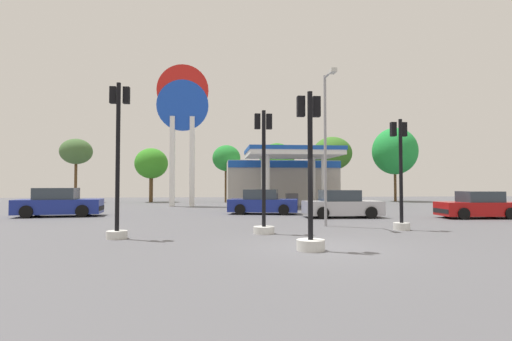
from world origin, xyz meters
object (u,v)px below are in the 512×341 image
(traffic_signal_2, at_px, (118,174))
(tree_0, at_px, (76,152))
(car_3, at_px, (59,203))
(traffic_signal_0, at_px, (400,184))
(tree_4, at_px, (332,154))
(station_pole_sign, at_px, (183,116))
(tree_5, at_px, (395,151))
(tree_2, at_px, (226,159))
(tree_1, at_px, (151,164))
(traffic_signal_3, at_px, (264,189))
(corner_streetlamp, at_px, (327,134))
(car_1, at_px, (263,203))
(tree_3, at_px, (277,161))
(car_2, at_px, (342,205))
(traffic_signal_1, at_px, (310,196))
(car_0, at_px, (478,206))

(traffic_signal_2, distance_m, tree_0, 30.01)
(car_3, bearing_deg, traffic_signal_0, -26.72)
(car_3, relative_size, tree_4, 0.67)
(traffic_signal_0, height_order, traffic_signal_2, traffic_signal_2)
(station_pole_sign, relative_size, tree_5, 1.50)
(station_pole_sign, distance_m, tree_2, 8.51)
(traffic_signal_2, xyz_separation_m, tree_1, (-3.52, 27.67, 1.83))
(tree_4, bearing_deg, tree_1, -178.75)
(traffic_signal_0, bearing_deg, tree_0, 129.47)
(traffic_signal_2, bearing_deg, car_3, 120.28)
(traffic_signal_3, relative_size, tree_0, 0.70)
(corner_streetlamp, bearing_deg, car_1, 104.30)
(tree_3, xyz_separation_m, corner_streetlamp, (-1.60, -24.47, -0.31))
(tree_1, relative_size, tree_2, 0.96)
(car_3, height_order, tree_2, tree_2)
(car_2, height_order, traffic_signal_0, traffic_signal_0)
(tree_3, bearing_deg, traffic_signal_0, -87.80)
(tree_0, bearing_deg, traffic_signal_2, -68.28)
(tree_5, bearing_deg, traffic_signal_2, -129.96)
(car_2, height_order, tree_2, tree_2)
(tree_4, bearing_deg, traffic_signal_1, -107.85)
(traffic_signal_3, distance_m, tree_1, 28.27)
(tree_2, bearing_deg, tree_1, 169.40)
(traffic_signal_3, bearing_deg, tree_4, 68.35)
(station_pole_sign, bearing_deg, tree_1, 115.04)
(tree_4, bearing_deg, car_0, -86.41)
(traffic_signal_2, height_order, tree_2, tree_2)
(traffic_signal_1, distance_m, traffic_signal_3, 3.83)
(car_1, relative_size, tree_2, 0.77)
(car_0, bearing_deg, corner_streetlamp, -160.25)
(traffic_signal_2, distance_m, tree_4, 32.40)
(car_1, distance_m, tree_1, 20.12)
(tree_1, bearing_deg, car_3, -96.59)
(station_pole_sign, distance_m, tree_5, 23.25)
(traffic_signal_2, bearing_deg, tree_5, 50.04)
(car_2, bearing_deg, tree_4, 74.52)
(car_1, relative_size, tree_3, 0.72)
(car_0, xyz_separation_m, car_2, (-7.12, 1.15, 0.03))
(corner_streetlamp, bearing_deg, tree_2, 99.19)
(traffic_signal_1, distance_m, corner_streetlamp, 6.65)
(car_2, height_order, traffic_signal_1, traffic_signal_1)
(tree_0, relative_size, tree_2, 1.11)
(tree_1, height_order, tree_3, tree_3)
(tree_2, bearing_deg, car_2, -72.70)
(car_2, bearing_deg, corner_streetlamp, -115.23)
(car_2, bearing_deg, car_1, 143.37)
(traffic_signal_0, bearing_deg, tree_4, 78.85)
(station_pole_sign, bearing_deg, traffic_signal_0, -60.25)
(tree_5, bearing_deg, traffic_signal_0, -114.96)
(station_pole_sign, xyz_separation_m, tree_5, (21.94, 7.38, -2.16))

